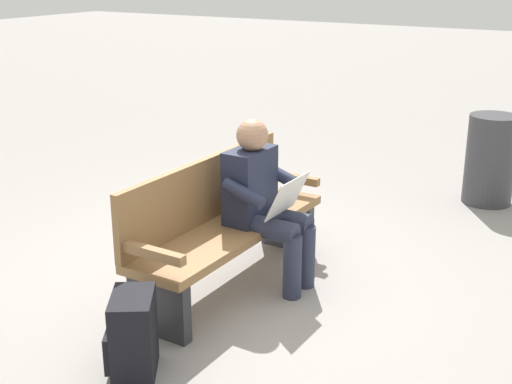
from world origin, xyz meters
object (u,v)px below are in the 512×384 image
Objects in this scene: bench_near at (223,223)px; backpack at (133,336)px; person_seated at (264,199)px; trash_bin at (490,160)px.

bench_near is 3.77× the size of backpack.
bench_near is 1.53× the size of person_seated.
person_seated reaches higher than trash_bin.
trash_bin is at bearing 160.20° from person_seated.
bench_near reaches higher than backpack.
bench_near reaches higher than trash_bin.
person_seated is 2.46× the size of backpack.
trash_bin reaches higher than backpack.
backpack is (1.20, 0.19, -0.22)m from bench_near.
backpack is 4.05m from trash_bin.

